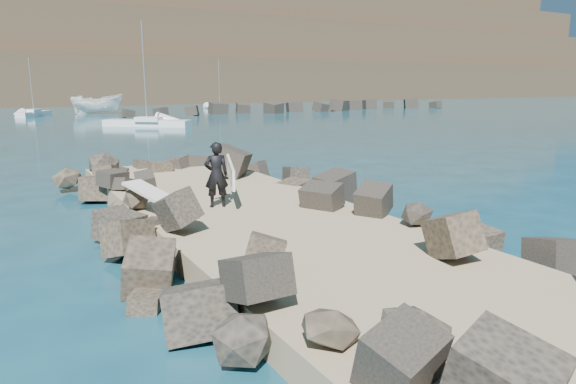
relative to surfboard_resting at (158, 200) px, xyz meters
name	(u,v)px	position (x,y,z in m)	size (l,w,h in m)	color
ground	(270,239)	(2.54, -1.68, -1.04)	(800.00, 800.00, 0.00)	#0F384C
jetty	(309,249)	(2.54, -3.68, -0.74)	(6.00, 26.00, 0.60)	#8C7759
riprap_left	(185,255)	(-0.36, -3.18, -0.54)	(2.60, 22.00, 1.00)	black
riprap_right	(389,220)	(5.44, -3.18, -0.54)	(2.60, 22.00, 1.00)	black
breakwater_secondary	(303,108)	(37.54, 53.32, -0.44)	(52.00, 4.00, 1.20)	black
headland	(45,43)	(12.54, 158.32, 14.96)	(360.00, 140.00, 32.00)	#2D4919
surfboard_resting	(158,200)	(0.00, 0.00, 0.00)	(0.61, 2.46, 0.08)	silver
boat_imported	(97,104)	(9.47, 62.77, 0.30)	(2.62, 6.95, 2.69)	white
surfer_with_board	(218,174)	(1.87, 0.24, 0.53)	(1.27, 2.27, 1.92)	black
sailboat_b	(34,114)	(1.23, 60.47, -0.69)	(4.63, 5.87, 7.56)	silver
sailboat_d	(220,107)	(29.55, 66.74, -0.69)	(2.96, 6.91, 8.17)	silver
sailboat_c	(147,123)	(9.67, 37.53, -0.69)	(7.82, 6.92, 10.19)	silver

